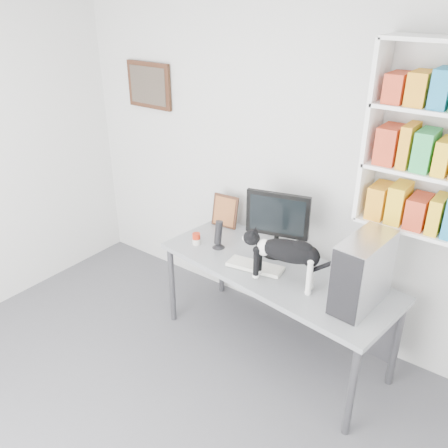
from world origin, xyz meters
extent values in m
cube|color=#525156|center=(0.00, 0.00, 0.01)|extent=(4.00, 4.00, 0.01)
cube|color=silver|center=(0.00, 2.00, 1.35)|extent=(4.00, 0.01, 2.70)
cube|color=#4A2518|center=(-1.30, 1.97, 1.90)|extent=(0.52, 0.04, 0.42)
cube|color=gray|center=(0.43, 1.49, 0.39)|extent=(1.97, 0.97, 0.79)
cube|color=black|center=(0.31, 1.68, 1.06)|extent=(0.55, 0.36, 0.54)
cube|color=silver|center=(0.30, 1.39, 0.80)|extent=(0.45, 0.24, 0.03)
cube|color=silver|center=(1.11, 1.43, 1.03)|extent=(0.26, 0.51, 0.50)
cylinder|color=black|center=(-0.12, 1.48, 0.91)|extent=(0.11, 0.11, 0.25)
cube|color=#4A2518|center=(-0.32, 1.83, 0.94)|extent=(0.25, 0.12, 0.30)
cylinder|color=red|center=(-0.30, 1.41, 0.84)|extent=(0.07, 0.07, 0.10)
camera|label=1|loc=(1.96, -1.24, 2.71)|focal=38.00mm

